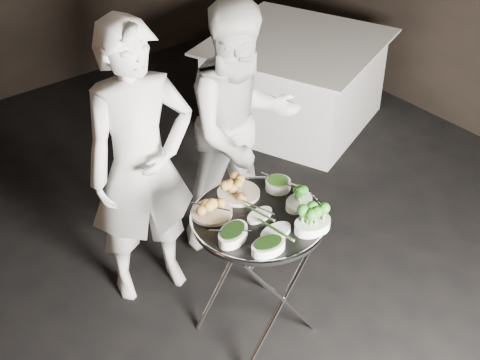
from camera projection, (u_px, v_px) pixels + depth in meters
floor at (222, 345)px, 3.73m from camera, size 6.00×7.00×0.05m
tray_stand at (258, 270)px, 3.54m from camera, size 0.54×0.46×0.79m
serving_tray at (259, 218)px, 3.34m from camera, size 0.69×0.69×0.04m
potato_plate_a at (212, 209)px, 3.33m from camera, size 0.22×0.22×0.08m
potato_plate_b at (239, 189)px, 3.46m from camera, size 0.22×0.22×0.08m
greens_bowl at (278, 183)px, 3.51m from camera, size 0.13×0.13×0.08m
asparagus_plate_a at (260, 214)px, 3.32m from camera, size 0.17×0.12×0.03m
asparagus_plate_b at (276, 231)px, 3.21m from camera, size 0.20×0.12×0.04m
spinach_bowl_a at (233, 233)px, 3.17m from camera, size 0.22×0.19×0.08m
spinach_bowl_b at (268, 245)px, 3.10m from camera, size 0.19×0.13×0.07m
broccoli_bowl_a at (299, 202)px, 3.38m from camera, size 0.18×0.14×0.07m
broccoli_bowl_b at (313, 223)px, 3.23m from camera, size 0.21×0.16×0.08m
serving_utensils at (253, 200)px, 3.35m from camera, size 0.59×0.43×0.01m
waiter_left at (141, 167)px, 3.62m from camera, size 0.69×0.52×1.70m
waiter_right at (241, 128)px, 4.04m from camera, size 0.88×0.74×1.61m
dining_table at (295, 82)px, 5.50m from camera, size 1.28×1.28×0.73m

